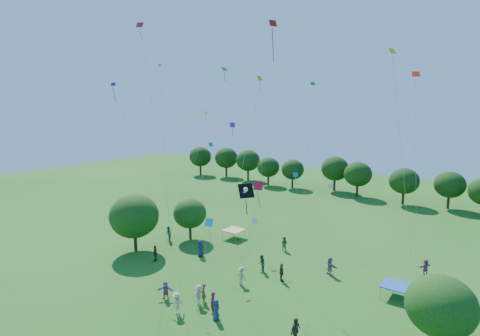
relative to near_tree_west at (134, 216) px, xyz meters
name	(u,v)px	position (x,y,z in m)	size (l,w,h in m)	color
near_tree_west	(134,216)	(0.00, 0.00, 0.00)	(5.37, 5.37, 6.44)	#422B19
near_tree_north	(190,213)	(2.34, 6.35, -0.81)	(3.97, 3.97, 5.00)	#422B19
near_tree_east	(441,306)	(30.22, -0.87, -0.31)	(4.21, 4.21, 5.62)	#422B19
treeline	(370,175)	(13.55, 40.10, 0.07)	(88.01, 8.77, 6.77)	#422B19
tent_red_stripe	(234,230)	(6.46, 9.64, -2.98)	(2.20, 2.20, 1.10)	#CC4318
tent_blue	(396,286)	(26.15, 6.08, -2.98)	(2.20, 2.20, 1.10)	blue
crowd_person_0	(216,310)	(15.99, -5.40, -3.21)	(0.80, 0.43, 1.62)	navy
crowd_person_1	(443,283)	(29.24, 9.29, -3.17)	(0.64, 0.41, 1.71)	maroon
crowd_person_2	(284,244)	(13.43, 9.68, -3.21)	(0.80, 0.43, 1.63)	#285E28
crowd_person_3	(241,276)	(14.25, 0.33, -3.19)	(1.08, 0.49, 1.65)	#AF9A8C
crowd_person_4	(295,331)	(22.18, -4.51, -3.09)	(1.10, 0.50, 1.87)	#403A33
crowd_person_5	(425,267)	(27.39, 12.00, -3.19)	(1.56, 0.56, 1.67)	#864E81
crowd_person_6	(201,248)	(6.95, 3.02, -3.11)	(0.90, 0.49, 1.82)	navy
crowd_person_7	(213,303)	(15.22, -4.89, -3.13)	(0.66, 0.43, 1.78)	maroon
crowd_person_8	(168,234)	(0.77, 4.23, -3.10)	(0.90, 0.49, 1.83)	#285E3E
crowd_person_9	(199,295)	(13.51, -4.52, -3.17)	(1.11, 0.50, 1.69)	#AFA38C
crowd_person_10	(155,253)	(3.90, -0.61, -3.17)	(0.99, 0.45, 1.69)	#36302B
crowd_person_11	(330,266)	(19.95, 6.90, -3.13)	(1.65, 0.59, 1.77)	#A56094
crowd_person_12	(418,297)	(27.94, 5.53, -3.25)	(0.76, 0.41, 1.54)	#1A204C
crowd_person_13	(203,293)	(13.48, -3.98, -3.23)	(0.59, 0.38, 1.58)	maroon
crowd_person_14	(261,264)	(14.32, 3.58, -3.16)	(0.85, 0.46, 1.72)	#235337
crowd_person_15	(177,303)	(13.02, -6.54, -3.15)	(1.14, 0.51, 1.75)	beige
crowd_person_16	(282,272)	(16.87, 3.01, -3.17)	(1.00, 0.45, 1.71)	#38312C
crowd_person_17	(166,290)	(10.57, -5.43, -3.26)	(1.43, 0.51, 1.53)	#824C79
pirate_kite	(247,192)	(17.01, -2.88, 5.50)	(4.55, 2.26, 8.82)	black
red_high_kite	(264,69)	(13.65, 4.76, 15.31)	(2.68, 5.38, 22.49)	red
small_kite_0	(255,203)	(18.63, -4.13, 5.19)	(3.05, 1.44, 9.47)	red
small_kite_1	(416,131)	(27.05, 4.57, 10.09)	(1.39, 1.09, 17.11)	#FF220D
small_kite_2	(197,143)	(0.33, 10.03, 7.26)	(2.24, 9.48, 13.98)	#D1D312
small_kite_3	(309,133)	(15.67, 10.59, 9.20)	(0.52, 2.04, 17.12)	#18881F
small_kite_4	(210,169)	(7.96, 3.50, 5.54)	(1.53, 2.93, 10.93)	blue
small_kite_5	(222,144)	(4.58, 9.79, 7.42)	(3.97, 8.04, 12.70)	purple
small_kite_6	(251,237)	(17.89, -3.53, 2.35)	(2.22, 1.27, 6.61)	silver
small_kite_7	(296,185)	(13.94, 11.32, 3.28)	(2.62, 2.79, 7.31)	#0B7CAD
small_kite_8	(149,82)	(4.82, -1.41, 14.14)	(1.58, 2.64, 22.16)	red
small_kite_9	(400,134)	(26.52, 1.99, 9.96)	(1.92, 4.90, 18.31)	yellow
small_kite_10	(261,119)	(12.22, 6.47, 10.69)	(3.06, 3.64, 17.69)	#ACD112
small_kite_11	(215,99)	(2.38, 11.22, 12.77)	(0.95, 10.07, 19.59)	#1A8D19
small_kite_12	(132,139)	(4.82, -3.61, 8.96)	(1.22, 5.53, 16.65)	#1913C6
small_kite_13	(163,126)	(1.88, 2.97, 9.78)	(0.43, 0.96, 19.09)	#72178D
small_kite_14	(327,194)	(16.61, 13.62, 2.15)	(1.07, 4.99, 5.95)	silver
small_kite_15	(210,233)	(16.10, -6.13, 3.03)	(1.16, 1.90, 6.86)	#0D9ACA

